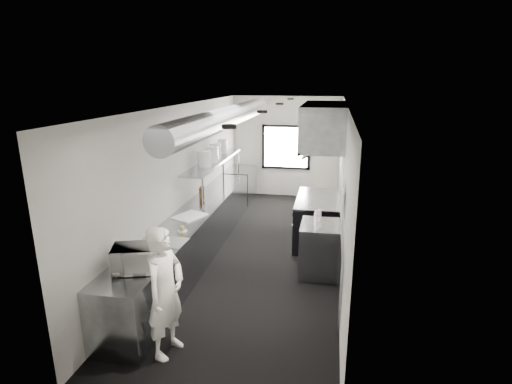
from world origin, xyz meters
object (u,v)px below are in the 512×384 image
at_px(line_cook, 165,292).
at_px(squeeze_bottle_c, 316,219).
at_px(plate_stack_a, 205,159).
at_px(squeeze_bottle_d, 316,216).
at_px(deli_tub_a, 134,254).
at_px(squeeze_bottle_b, 320,223).
at_px(range, 317,220).
at_px(small_plate, 182,231).
at_px(exhaust_hood, 324,126).
at_px(knife_block, 202,192).
at_px(plate_stack_d, 223,146).
at_px(pass_shelf, 214,162).
at_px(microwave, 137,258).
at_px(prep_counter, 195,235).
at_px(squeeze_bottle_a, 317,225).
at_px(squeeze_bottle_e, 320,214).
at_px(bottle_station, 319,249).
at_px(plate_stack_c, 216,152).
at_px(deli_tub_b, 133,253).
at_px(plate_stack_b, 212,154).
at_px(far_work_table, 240,185).
at_px(cutting_board, 190,216).

bearing_deg(line_cook, squeeze_bottle_c, -21.32).
distance_m(plate_stack_a, squeeze_bottle_d, 2.56).
xyz_separation_m(deli_tub_a, squeeze_bottle_b, (2.44, 1.65, 0.03)).
height_order(range, small_plate, range).
bearing_deg(deli_tub_a, range, 53.94).
xyz_separation_m(exhaust_hood, squeeze_bottle_b, (0.04, -1.55, -1.41)).
bearing_deg(knife_block, plate_stack_d, 76.27).
bearing_deg(plate_stack_a, pass_shelf, 89.33).
relative_size(pass_shelf, microwave, 5.48).
distance_m(prep_counter, squeeze_bottle_a, 2.36).
distance_m(microwave, squeeze_bottle_e, 3.25).
height_order(line_cook, microwave, line_cook).
distance_m(microwave, plate_stack_d, 4.72).
height_order(bottle_station, plate_stack_a, plate_stack_a).
height_order(small_plate, plate_stack_c, plate_stack_c).
height_order(pass_shelf, squeeze_bottle_a, pass_shelf).
relative_size(squeeze_bottle_c, squeeze_bottle_d, 1.00).
xyz_separation_m(plate_stack_a, squeeze_bottle_c, (2.27, -1.09, -0.73)).
bearing_deg(pass_shelf, knife_block, -100.57).
bearing_deg(deli_tub_b, bottle_station, 35.47).
distance_m(plate_stack_b, squeeze_bottle_c, 2.82).
height_order(range, far_work_table, range).
xyz_separation_m(knife_block, plate_stack_b, (0.13, 0.40, 0.72)).
xyz_separation_m(pass_shelf, small_plate, (0.18, -2.45, -0.63)).
bearing_deg(prep_counter, bottle_station, -4.97).
bearing_deg(line_cook, prep_counter, 24.89).
bearing_deg(squeeze_bottle_a, exhaust_hood, 90.07).
xyz_separation_m(bottle_station, squeeze_bottle_d, (-0.08, 0.15, 0.55)).
height_order(deli_tub_a, squeeze_bottle_e, squeeze_bottle_e).
bearing_deg(plate_stack_b, exhaust_hood, -3.08).
relative_size(plate_stack_a, plate_stack_d, 0.92).
bearing_deg(squeeze_bottle_e, prep_counter, -178.70).
xyz_separation_m(bottle_station, plate_stack_a, (-2.35, 1.08, 1.27)).
distance_m(deli_tub_a, squeeze_bottle_d, 3.08).
xyz_separation_m(knife_block, squeeze_bottle_a, (2.40, -1.39, -0.03)).
xyz_separation_m(cutting_board, squeeze_bottle_b, (2.28, -0.11, 0.07)).
height_order(deli_tub_a, small_plate, deli_tub_a).
xyz_separation_m(pass_shelf, squeeze_bottle_b, (2.33, -1.85, -0.55)).
bearing_deg(plate_stack_c, deli_tub_b, -92.35).
bearing_deg(microwave, prep_counter, 73.34).
bearing_deg(exhaust_hood, squeeze_bottle_d, -91.13).
relative_size(pass_shelf, deli_tub_b, 20.68).
relative_size(squeeze_bottle_a, squeeze_bottle_e, 0.88).
bearing_deg(plate_stack_a, plate_stack_d, 91.21).
height_order(plate_stack_b, squeeze_bottle_d, plate_stack_b).
distance_m(plate_stack_a, plate_stack_b, 0.45).
bearing_deg(squeeze_bottle_d, plate_stack_a, 157.87).
relative_size(microwave, plate_stack_d, 1.64).
relative_size(deli_tub_b, plate_stack_c, 0.42).
height_order(pass_shelf, plate_stack_a, plate_stack_a).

